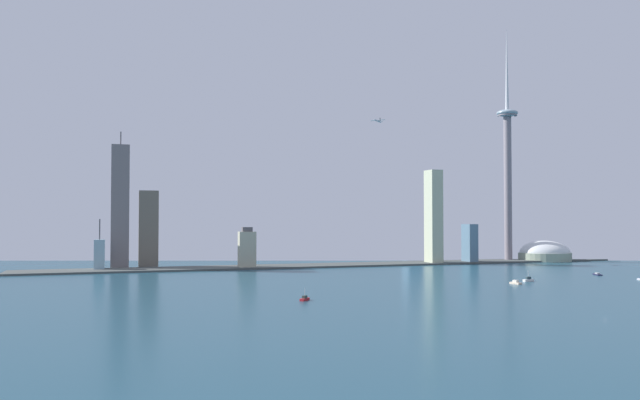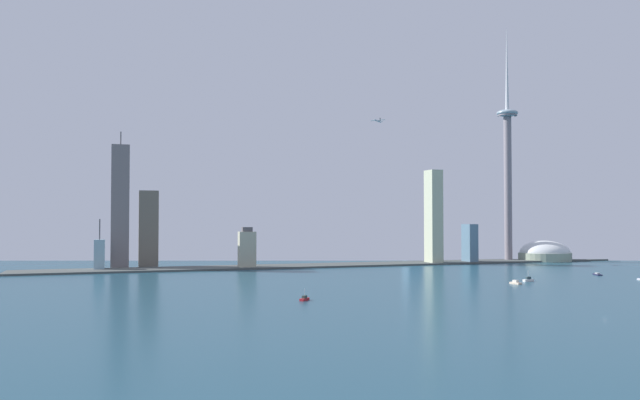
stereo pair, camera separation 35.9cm
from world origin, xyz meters
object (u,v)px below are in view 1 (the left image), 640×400
skyscraper_6 (120,207)px  boat_5 (528,280)px  boat_1 (516,283)px  boat_3 (305,299)px  skyscraper_1 (434,217)px  skyscraper_7 (470,244)px  boat_2 (597,274)px  skyscraper_4 (247,249)px  observation_tower (508,155)px  skyscraper_3 (412,238)px  airplane (378,121)px  stadium_dome (544,254)px  skyscraper_5 (435,221)px  skyscraper_0 (148,229)px  skyscraper_2 (99,255)px

skyscraper_6 → boat_5: skyscraper_6 is taller
boat_1 → boat_3: 250.28m
skyscraper_1 → boat_1: bearing=-101.3°
skyscraper_7 → boat_2: skyscraper_7 is taller
skyscraper_4 → observation_tower: bearing=2.6°
skyscraper_6 → skyscraper_3: bearing=7.8°
airplane → stadium_dome: bearing=124.9°
skyscraper_5 → skyscraper_3: bearing=133.9°
skyscraper_3 → skyscraper_7: bearing=-70.7°
skyscraper_6 → boat_3: size_ratio=17.29×
observation_tower → skyscraper_3: (-121.01, 96.52, -132.94)m
skyscraper_5 → skyscraper_7: bearing=-81.5°
skyscraper_1 → skyscraper_3: skyscraper_1 is taller
skyscraper_0 → boat_5: 498.45m
skyscraper_5 → skyscraper_7: size_ratio=2.15×
skyscraper_3 → skyscraper_4: size_ratio=1.35×
skyscraper_1 → boat_1: 294.74m
stadium_dome → skyscraper_1: (-201.82, -8.29, 58.58)m
stadium_dome → skyscraper_3: size_ratio=1.11×
skyscraper_7 → boat_5: skyscraper_7 is taller
skyscraper_7 → boat_2: size_ratio=3.31×
boat_5 → skyscraper_7: bearing=62.4°
skyscraper_1 → skyscraper_2: size_ratio=2.09×
skyscraper_1 → boat_3: bearing=-131.7°
stadium_dome → skyscraper_6: (-647.52, 42.14, 72.20)m
boat_3 → skyscraper_1: bearing=2.3°
skyscraper_2 → skyscraper_7: (531.86, -27.72, 9.18)m
skyscraper_0 → skyscraper_3: 433.46m
skyscraper_2 → skyscraper_4: bearing=-8.8°
stadium_dome → skyscraper_3: bearing=149.7°
observation_tower → skyscraper_6: (-587.49, 32.78, -84.69)m
skyscraper_3 → skyscraper_4: (-303.03, -115.93, -9.12)m
skyscraper_3 → boat_2: skyscraper_3 is taller
skyscraper_6 → boat_5: (418.48, -312.81, -81.65)m
observation_tower → boat_1: observation_tower is taller
skyscraper_5 → skyscraper_6: bearing=-175.9°
skyscraper_0 → skyscraper_6: (-37.45, -4.46, 30.59)m
skyscraper_1 → skyscraper_6: size_ratio=0.75×
observation_tower → boat_2: 296.79m
boat_2 → skyscraper_3: bearing=33.7°
boat_3 → skyscraper_5: bearing=4.5°
skyscraper_4 → skyscraper_6: (-163.45, 52.19, 57.37)m
skyscraper_7 → boat_3: size_ratio=5.51×
observation_tower → skyscraper_4: 447.63m
boat_1 → airplane: airplane is taller
skyscraper_2 → skyscraper_3: (491.65, 86.81, 14.91)m
boat_3 → skyscraper_4: bearing=40.8°
boat_3 → airplane: airplane is taller
skyscraper_7 → skyscraper_4: bearing=-179.8°
stadium_dome → boat_2: 254.12m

